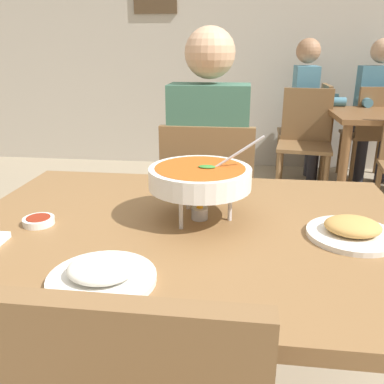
{
  "coord_description": "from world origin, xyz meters",
  "views": [
    {
      "loc": [
        0.15,
        -1.08,
        1.22
      ],
      "look_at": [
        0.0,
        0.15,
        0.78
      ],
      "focal_mm": 38.3,
      "sensor_mm": 36.0,
      "label": 1
    }
  ],
  "objects_px": {
    "rice_plate": "(102,274)",
    "chair_bg_middle": "(312,126)",
    "chair_diner_main": "(208,202)",
    "sauce_dish": "(39,221)",
    "curry_bowl": "(200,178)",
    "chair_bg_corner": "(305,136)",
    "patron_bg_middle": "(308,102)",
    "dining_table_main": "(186,255)",
    "diner_main": "(209,154)",
    "appetizer_plate": "(352,230)",
    "chair_bg_right": "(374,129)",
    "patron_bg_right": "(377,102)"
  },
  "relations": [
    {
      "from": "dining_table_main",
      "to": "rice_plate",
      "type": "relative_size",
      "value": 5.5
    },
    {
      "from": "diner_main",
      "to": "patron_bg_middle",
      "type": "distance_m",
      "value": 2.24
    },
    {
      "from": "dining_table_main",
      "to": "patron_bg_middle",
      "type": "distance_m",
      "value": 3.02
    },
    {
      "from": "rice_plate",
      "to": "chair_bg_corner",
      "type": "bearing_deg",
      "value": 73.63
    },
    {
      "from": "curry_bowl",
      "to": "chair_diner_main",
      "type": "bearing_deg",
      "value": 92.85
    },
    {
      "from": "rice_plate",
      "to": "patron_bg_middle",
      "type": "relative_size",
      "value": 0.18
    },
    {
      "from": "rice_plate",
      "to": "appetizer_plate",
      "type": "distance_m",
      "value": 0.67
    },
    {
      "from": "dining_table_main",
      "to": "patron_bg_right",
      "type": "bearing_deg",
      "value": 65.05
    },
    {
      "from": "chair_diner_main",
      "to": "chair_bg_corner",
      "type": "height_order",
      "value": "same"
    },
    {
      "from": "chair_bg_right",
      "to": "sauce_dish",
      "type": "bearing_deg",
      "value": -121.36
    },
    {
      "from": "rice_plate",
      "to": "chair_bg_middle",
      "type": "xyz_separation_m",
      "value": [
        0.95,
        3.31,
        -0.24
      ]
    },
    {
      "from": "rice_plate",
      "to": "chair_bg_right",
      "type": "distance_m",
      "value": 3.56
    },
    {
      "from": "diner_main",
      "to": "rice_plate",
      "type": "height_order",
      "value": "diner_main"
    },
    {
      "from": "patron_bg_middle",
      "to": "chair_bg_middle",
      "type": "bearing_deg",
      "value": 45.7
    },
    {
      "from": "chair_diner_main",
      "to": "chair_bg_right",
      "type": "bearing_deg",
      "value": 57.21
    },
    {
      "from": "chair_diner_main",
      "to": "curry_bowl",
      "type": "xyz_separation_m",
      "value": [
        0.04,
        -0.72,
        0.35
      ]
    },
    {
      "from": "chair_bg_middle",
      "to": "chair_diner_main",
      "type": "bearing_deg",
      "value": -110.22
    },
    {
      "from": "chair_bg_middle",
      "to": "patron_bg_right",
      "type": "xyz_separation_m",
      "value": [
        0.57,
        -0.01,
        0.24
      ]
    },
    {
      "from": "diner_main",
      "to": "appetizer_plate",
      "type": "distance_m",
      "value": 0.95
    },
    {
      "from": "patron_bg_middle",
      "to": "dining_table_main",
      "type": "bearing_deg",
      "value": -104.41
    },
    {
      "from": "dining_table_main",
      "to": "diner_main",
      "type": "distance_m",
      "value": 0.81
    },
    {
      "from": "chair_diner_main",
      "to": "appetizer_plate",
      "type": "distance_m",
      "value": 0.95
    },
    {
      "from": "chair_diner_main",
      "to": "chair_bg_corner",
      "type": "distance_m",
      "value": 1.84
    },
    {
      "from": "rice_plate",
      "to": "chair_bg_middle",
      "type": "bearing_deg",
      "value": 73.93
    },
    {
      "from": "chair_diner_main",
      "to": "sauce_dish",
      "type": "bearing_deg",
      "value": -117.47
    },
    {
      "from": "chair_bg_middle",
      "to": "chair_bg_right",
      "type": "bearing_deg",
      "value": -9.76
    },
    {
      "from": "diner_main",
      "to": "chair_bg_right",
      "type": "xyz_separation_m",
      "value": [
        1.36,
        2.09,
        -0.24
      ]
    },
    {
      "from": "appetizer_plate",
      "to": "curry_bowl",
      "type": "bearing_deg",
      "value": 169.76
    },
    {
      "from": "chair_diner_main",
      "to": "appetizer_plate",
      "type": "bearing_deg",
      "value": -60.07
    },
    {
      "from": "dining_table_main",
      "to": "curry_bowl",
      "type": "xyz_separation_m",
      "value": [
        0.04,
        0.05,
        0.23
      ]
    },
    {
      "from": "chair_diner_main",
      "to": "diner_main",
      "type": "height_order",
      "value": "diner_main"
    },
    {
      "from": "diner_main",
      "to": "sauce_dish",
      "type": "xyz_separation_m",
      "value": [
        -0.43,
        -0.85,
        -0.0
      ]
    },
    {
      "from": "curry_bowl",
      "to": "chair_bg_corner",
      "type": "bearing_deg",
      "value": 75.02
    },
    {
      "from": "chair_diner_main",
      "to": "curry_bowl",
      "type": "distance_m",
      "value": 0.8
    },
    {
      "from": "appetizer_plate",
      "to": "patron_bg_middle",
      "type": "xyz_separation_m",
      "value": [
        0.29,
        2.94,
        -0.0
      ]
    },
    {
      "from": "sauce_dish",
      "to": "patron_bg_middle",
      "type": "height_order",
      "value": "patron_bg_middle"
    },
    {
      "from": "appetizer_plate",
      "to": "chair_bg_corner",
      "type": "height_order",
      "value": "chair_bg_corner"
    },
    {
      "from": "rice_plate",
      "to": "chair_bg_middle",
      "type": "distance_m",
      "value": 3.46
    },
    {
      "from": "chair_diner_main",
      "to": "appetizer_plate",
      "type": "height_order",
      "value": "chair_diner_main"
    },
    {
      "from": "diner_main",
      "to": "patron_bg_right",
      "type": "xyz_separation_m",
      "value": [
        1.39,
        2.17,
        0.0
      ]
    },
    {
      "from": "chair_bg_middle",
      "to": "chair_bg_corner",
      "type": "height_order",
      "value": "same"
    },
    {
      "from": "appetizer_plate",
      "to": "patron_bg_right",
      "type": "bearing_deg",
      "value": 72.86
    },
    {
      "from": "dining_table_main",
      "to": "patron_bg_right",
      "type": "height_order",
      "value": "patron_bg_right"
    },
    {
      "from": "diner_main",
      "to": "patron_bg_right",
      "type": "relative_size",
      "value": 1.0
    },
    {
      "from": "curry_bowl",
      "to": "chair_bg_corner",
      "type": "distance_m",
      "value": 2.54
    },
    {
      "from": "rice_plate",
      "to": "curry_bowl",
      "type": "bearing_deg",
      "value": 65.19
    },
    {
      "from": "chair_bg_corner",
      "to": "patron_bg_middle",
      "type": "xyz_separation_m",
      "value": [
        0.06,
        0.43,
        0.24
      ]
    },
    {
      "from": "appetizer_plate",
      "to": "chair_bg_right",
      "type": "bearing_deg",
      "value": 72.76
    },
    {
      "from": "rice_plate",
      "to": "chair_bg_middle",
      "type": "relative_size",
      "value": 0.27
    },
    {
      "from": "sauce_dish",
      "to": "chair_bg_right",
      "type": "xyz_separation_m",
      "value": [
        1.79,
        2.94,
        -0.23
      ]
    }
  ]
}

